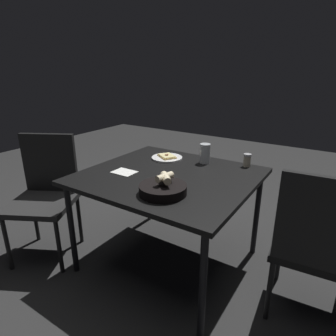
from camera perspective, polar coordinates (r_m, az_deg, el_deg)
name	(u,v)px	position (r m, az deg, el deg)	size (l,w,h in m)	color
ground	(169,260)	(2.30, 0.14, -17.89)	(8.00, 8.00, 0.00)	#2B2B2B
dining_table	(169,181)	(1.97, 0.15, -2.70)	(1.12, 1.03, 0.70)	black
pizza_plate	(167,157)	(2.28, -0.22, 2.11)	(0.24, 0.24, 0.04)	white
bread_basket	(163,188)	(1.65, -1.01, -4.04)	(0.28, 0.28, 0.12)	black
beer_glass	(205,154)	(2.18, 7.35, 2.70)	(0.08, 0.08, 0.15)	silver
pepper_shaker	(247,161)	(2.17, 15.45, 1.37)	(0.05, 0.05, 0.09)	#BFB299
napkin	(124,172)	(2.01, -8.68, -0.81)	(0.16, 0.12, 0.00)	white
chair_near	(317,242)	(1.75, 27.54, -12.98)	(0.47, 0.47, 0.93)	black
chair_far	(46,188)	(2.36, -23.17, -3.74)	(0.60, 0.60, 0.92)	#262626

